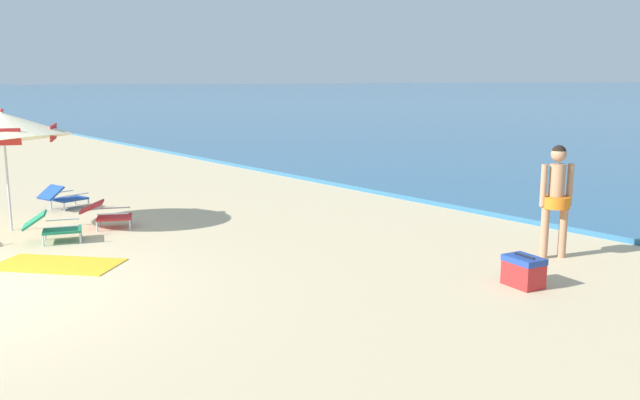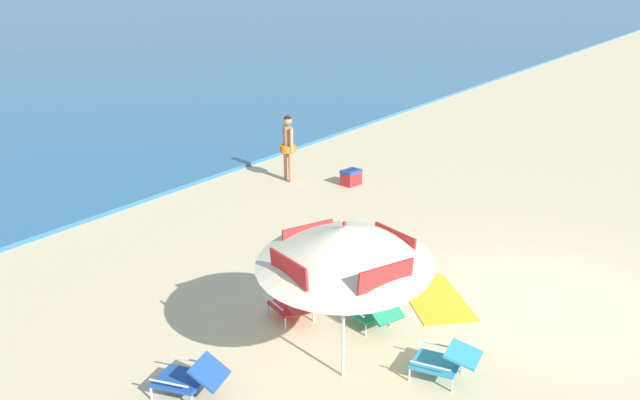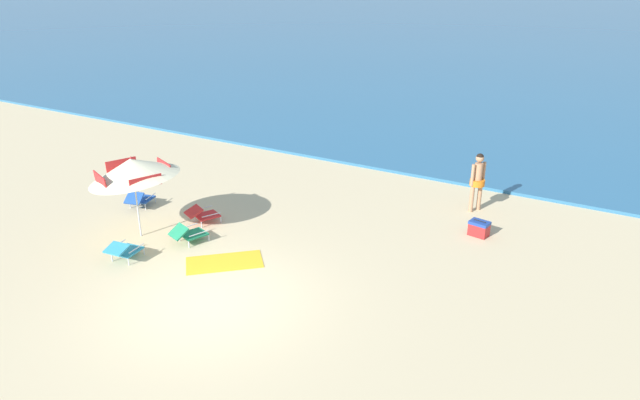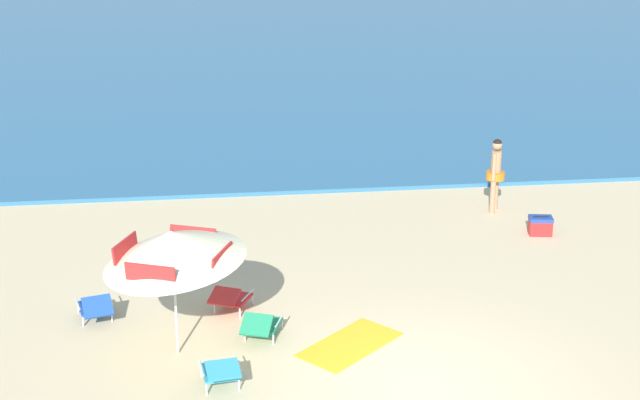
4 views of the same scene
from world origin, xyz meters
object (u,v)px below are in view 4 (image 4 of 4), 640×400
object	(u,v)px
beach_umbrella_striped_main	(172,246)
lounge_chair_spare_folded	(221,371)
lounge_chair_beside_umbrella	(261,325)
cooler_box	(540,226)
person_standing_near_shore	(496,170)
beach_towel	(350,344)
lounge_chair_under_umbrella	(95,307)
lounge_chair_facing_sea	(230,298)

from	to	relation	value
beach_umbrella_striped_main	lounge_chair_spare_folded	size ratio (longest dim) A/B	3.30
lounge_chair_beside_umbrella	cooler_box	size ratio (longest dim) A/B	1.86
person_standing_near_shore	beach_towel	bearing A→B (deg)	-125.38
beach_umbrella_striped_main	lounge_chair_spare_folded	distance (m)	2.08
lounge_chair_under_umbrella	lounge_chair_beside_umbrella	distance (m)	2.99
lounge_chair_beside_umbrella	beach_towel	size ratio (longest dim) A/B	0.57
lounge_chair_beside_umbrella	cooler_box	world-z (taller)	lounge_chair_beside_umbrella
lounge_chair_facing_sea	beach_towel	distance (m)	2.43
lounge_chair_beside_umbrella	beach_towel	xyz separation A→B (m)	(1.44, -0.38, -0.26)
lounge_chair_under_umbrella	lounge_chair_spare_folded	size ratio (longest dim) A/B	1.09
lounge_chair_spare_folded	person_standing_near_shore	distance (m)	9.65
beach_umbrella_striped_main	beach_towel	xyz separation A→B (m)	(2.81, -0.06, -1.86)
person_standing_near_shore	beach_towel	distance (m)	7.49
person_standing_near_shore	cooler_box	xyz separation A→B (m)	(0.56, -1.56, -0.79)
person_standing_near_shore	lounge_chair_beside_umbrella	bearing A→B (deg)	-135.30
cooler_box	lounge_chair_spare_folded	bearing A→B (deg)	-141.35
beach_umbrella_striped_main	cooler_box	distance (m)	9.01
lounge_chair_under_umbrella	lounge_chair_facing_sea	distance (m)	2.33
lounge_chair_under_umbrella	lounge_chair_spare_folded	xyz separation A→B (m)	(2.10, -2.53, 0.01)
beach_umbrella_striped_main	lounge_chair_facing_sea	bearing A→B (deg)	57.63
lounge_chair_under_umbrella	cooler_box	distance (m)	9.60
beach_umbrella_striped_main	beach_towel	world-z (taller)	beach_umbrella_striped_main
cooler_box	beach_towel	size ratio (longest dim) A/B	0.30
beach_umbrella_striped_main	lounge_chair_under_umbrella	size ratio (longest dim) A/B	3.02
person_standing_near_shore	cooler_box	distance (m)	1.84
beach_umbrella_striped_main	beach_towel	size ratio (longest dim) A/B	1.68
beach_umbrella_striped_main	person_standing_near_shore	bearing A→B (deg)	40.15
lounge_chair_beside_umbrella	lounge_chair_spare_folded	bearing A→B (deg)	-115.35
lounge_chair_facing_sea	lounge_chair_spare_folded	world-z (taller)	lounge_chair_facing_sea
lounge_chair_beside_umbrella	lounge_chair_spare_folded	distance (m)	1.64
person_standing_near_shore	lounge_chair_facing_sea	bearing A→B (deg)	-143.59
lounge_chair_under_umbrella	lounge_chair_spare_folded	world-z (taller)	lounge_chair_under_umbrella
lounge_chair_spare_folded	person_standing_near_shore	xyz separation A→B (m)	(6.44, 7.16, 0.72)
lounge_chair_facing_sea	cooler_box	distance (m)	7.41
beach_umbrella_striped_main	cooler_box	bearing A→B (deg)	30.03
lounge_chair_spare_folded	person_standing_near_shore	size ratio (longest dim) A/B	0.53
lounge_chair_facing_sea	lounge_chair_under_umbrella	bearing A→B (deg)	-178.81
lounge_chair_spare_folded	beach_towel	bearing A→B (deg)	27.30
lounge_chair_spare_folded	cooler_box	world-z (taller)	lounge_chair_spare_folded
lounge_chair_beside_umbrella	beach_umbrella_striped_main	bearing A→B (deg)	-166.90
lounge_chair_under_umbrella	lounge_chair_spare_folded	bearing A→B (deg)	-50.26
lounge_chair_beside_umbrella	person_standing_near_shore	world-z (taller)	person_standing_near_shore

